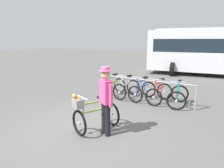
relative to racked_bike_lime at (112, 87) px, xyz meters
name	(u,v)px	position (x,y,z in m)	size (l,w,h in m)	color
ground_plane	(87,128)	(0.90, -3.34, -0.37)	(80.00, 80.00, 0.00)	#605E5B
bike_rack_rail	(143,84)	(1.48, -0.32, 0.32)	(3.89, 0.42, 0.88)	#99999E
racked_bike_lime	(112,87)	(0.00, 0.00, 0.00)	(0.90, 1.22, 0.97)	black
racked_bike_white	(127,89)	(0.70, -0.07, 0.00)	(0.87, 1.22, 0.98)	black
racked_bike_blue	(142,91)	(1.39, -0.13, 0.00)	(0.89, 1.22, 0.97)	black
racked_bike_red	(159,93)	(2.09, -0.20, 0.00)	(0.83, 1.18, 0.97)	black
racked_bike_teal	(178,96)	(2.79, -0.26, 0.00)	(0.70, 1.13, 0.97)	black
featured_bicycle	(92,114)	(1.14, -3.43, 0.12)	(1.06, 1.26, 1.09)	black
person_with_featured_bike	(106,98)	(1.53, -3.42, 0.58)	(0.46, 0.36, 1.72)	black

